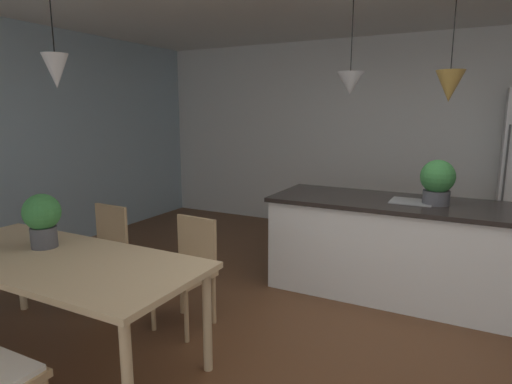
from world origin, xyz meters
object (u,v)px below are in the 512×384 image
chair_far_left (102,251)px  potted_plant_on_table (42,217)px  kitchen_island (388,246)px  potted_plant_on_island (437,181)px  chair_far_right (187,269)px  dining_table (56,266)px

chair_far_left → potted_plant_on_table: 0.89m
kitchen_island → potted_plant_on_island: bearing=-0.0°
chair_far_left → potted_plant_on_island: potted_plant_on_island is taller
chair_far_right → potted_plant_on_table: potted_plant_on_table is taller
potted_plant_on_table → dining_table: bearing=-23.6°
dining_table → potted_plant_on_table: bearing=156.4°
kitchen_island → dining_table: bearing=-128.9°
chair_far_right → potted_plant_on_table: bearing=-135.8°
dining_table → potted_plant_on_island: (2.16, 2.20, 0.43)m
chair_far_right → kitchen_island: (1.30, 1.39, -0.01)m
potted_plant_on_table → chair_far_left: bearing=107.5°
dining_table → potted_plant_on_island: size_ratio=5.31×
kitchen_island → chair_far_left: bearing=-148.3°
chair_far_right → potted_plant_on_island: size_ratio=2.20×
chair_far_left → potted_plant_on_island: (2.63, 1.39, 0.64)m
potted_plant_on_island → chair_far_right: bearing=-140.5°
dining_table → chair_far_right: bearing=59.7°
potted_plant_on_island → chair_far_left: bearing=-152.2°
chair_far_left → dining_table: bearing=-60.0°
chair_far_right → potted_plant_on_table: (-0.72, -0.70, 0.49)m
potted_plant_on_island → potted_plant_on_table: 3.19m
dining_table → chair_far_left: (-0.47, 0.81, -0.21)m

